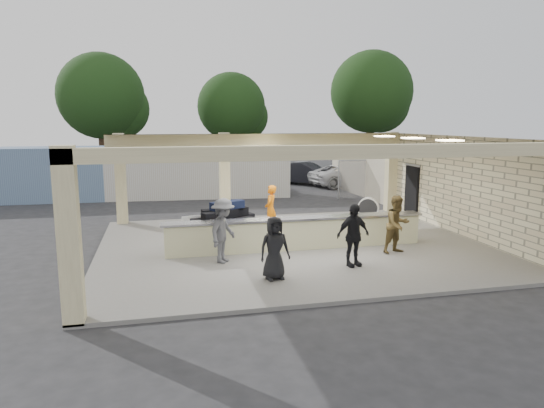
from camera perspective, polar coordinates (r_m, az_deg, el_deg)
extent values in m
plane|color=#242527|center=(15.58, 2.39, -5.15)|extent=(120.00, 120.00, 0.00)
cube|color=slate|center=(15.57, 2.39, -4.97)|extent=(12.00, 10.00, 0.10)
cube|color=#C4B783|center=(15.07, 2.48, 7.82)|extent=(12.00, 10.00, 0.02)
cube|color=beige|center=(17.80, 21.38, 1.80)|extent=(0.02, 10.00, 3.50)
cube|color=black|center=(20.54, 16.10, 1.36)|extent=(0.10, 0.95, 2.10)
cube|color=#C4B783|center=(19.69, -1.30, 7.39)|extent=(12.00, 0.50, 0.60)
cube|color=#C4B783|center=(10.50, 9.70, 6.07)|extent=(12.00, 0.30, 0.30)
cube|color=#C4B783|center=(19.43, -17.38, 2.78)|extent=(0.40, 0.40, 3.50)
cube|color=#C4B783|center=(19.55, -5.59, 3.21)|extent=(0.40, 0.40, 3.50)
cube|color=#C4B783|center=(21.79, 13.81, 3.64)|extent=(0.40, 0.40, 3.50)
cube|color=#C4B783|center=(10.09, -22.77, -3.60)|extent=(0.40, 0.40, 3.50)
cube|color=white|center=(19.47, -1.14, 6.42)|extent=(1.30, 0.12, 0.06)
cube|color=#FFEABF|center=(17.84, 13.08, 7.78)|extent=(0.55, 0.55, 0.04)
cube|color=#FFEABF|center=(16.07, 16.25, 7.46)|extent=(0.55, 0.55, 0.04)
cube|color=#FFEABF|center=(14.37, 20.18, 7.03)|extent=(0.55, 0.55, 0.04)
cube|color=beige|center=(14.98, 2.92, -3.59)|extent=(8.00, 0.50, 0.90)
cube|color=#B7B7BC|center=(14.88, 2.93, -1.72)|extent=(8.20, 0.58, 0.06)
cube|color=white|center=(15.50, -5.48, -2.72)|extent=(2.70, 2.09, 0.11)
cylinder|color=black|center=(14.74, -7.90, -4.94)|extent=(0.23, 0.40, 0.38)
cylinder|color=black|center=(15.68, -9.43, -4.09)|extent=(0.23, 0.40, 0.38)
cylinder|color=black|center=(15.56, -1.46, -4.06)|extent=(0.23, 0.40, 0.38)
cylinder|color=black|center=(16.45, -3.27, -3.32)|extent=(0.23, 0.40, 0.38)
cube|color=white|center=(16.09, -6.60, -1.59)|extent=(2.27, 0.78, 0.28)
cube|color=white|center=(14.83, -4.29, -2.52)|extent=(2.27, 0.78, 0.28)
cube|color=black|center=(14.89, -7.64, -2.56)|extent=(0.64, 0.51, 0.25)
cube|color=black|center=(15.17, -5.34, -2.29)|extent=(0.64, 0.51, 0.25)
cube|color=black|center=(15.46, -3.13, -2.03)|extent=(0.64, 0.51, 0.25)
cube|color=black|center=(15.41, -8.50, -2.17)|extent=(0.64, 0.51, 0.25)
cube|color=black|center=(15.67, -6.26, -1.92)|extent=(0.64, 0.51, 0.25)
cube|color=black|center=(15.96, -4.10, -1.68)|extent=(0.64, 0.51, 0.25)
cube|color=black|center=(15.00, -7.15, -1.46)|extent=(0.64, 0.51, 0.25)
cube|color=black|center=(15.45, -5.19, -1.10)|extent=(0.64, 0.51, 0.25)
cube|color=black|center=(15.82, -3.95, -0.83)|extent=(0.64, 0.51, 0.25)
cube|color=black|center=(15.51, -7.23, -1.10)|extent=(0.64, 0.51, 0.25)
cube|color=black|center=(15.28, -6.16, -0.26)|extent=(0.64, 0.51, 0.25)
cube|color=black|center=(15.61, -4.42, -0.02)|extent=(0.64, 0.51, 0.25)
cube|color=#590F0C|center=(14.77, -7.83, -2.67)|extent=(0.64, 0.51, 0.25)
cube|color=black|center=(16.09, -3.19, -1.58)|extent=(0.64, 0.51, 0.25)
cylinder|color=white|center=(19.59, 11.27, -0.43)|extent=(0.86, 0.67, 0.83)
cylinder|color=black|center=(19.59, 11.27, -0.43)|extent=(0.80, 0.65, 0.74)
cube|color=white|center=(19.55, 10.49, -1.54)|extent=(0.06, 0.46, 0.28)
cube|color=white|center=(19.77, 11.97, -1.46)|extent=(0.06, 0.46, 0.28)
imported|color=orange|center=(16.97, -0.16, -0.63)|extent=(0.57, 0.71, 1.70)
imported|color=brown|center=(14.88, 14.54, -2.34)|extent=(0.91, 0.56, 1.73)
imported|color=black|center=(13.28, 9.52, -3.63)|extent=(1.06, 0.58, 1.72)
imported|color=#4F5054|center=(13.49, -5.76, -3.15)|extent=(0.99, 1.20, 1.81)
imported|color=black|center=(12.05, 0.29, -5.19)|extent=(0.81, 0.42, 1.59)
imported|color=silver|center=(30.61, 8.91, 3.37)|extent=(5.14, 3.22, 1.36)
imported|color=silver|center=(32.89, 19.59, 3.41)|extent=(4.68, 2.19, 1.43)
imported|color=black|center=(31.13, 3.98, 3.62)|extent=(4.17, 4.01, 1.43)
cube|color=silver|center=(26.20, -10.63, 3.48)|extent=(11.50, 3.13, 2.46)
cube|color=#6582A1|center=(27.27, -25.59, 3.19)|extent=(10.46, 2.73, 2.70)
cylinder|color=gray|center=(25.37, 7.83, 2.83)|extent=(0.06, 0.06, 2.00)
cylinder|color=gray|center=(26.15, 11.93, 2.92)|extent=(0.06, 0.06, 2.00)
cylinder|color=gray|center=(27.06, 15.77, 2.98)|extent=(0.06, 0.06, 2.00)
cylinder|color=gray|center=(28.08, 19.35, 3.03)|extent=(0.06, 0.06, 2.00)
cylinder|color=gray|center=(29.21, 22.67, 3.07)|extent=(0.06, 0.06, 2.00)
cylinder|color=gray|center=(30.42, 25.73, 3.09)|extent=(0.06, 0.06, 2.00)
cylinder|color=gray|center=(31.71, 28.55, 3.10)|extent=(0.06, 0.06, 2.00)
cube|color=gray|center=(28.08, 19.35, 3.03)|extent=(12.00, 0.02, 2.00)
cylinder|color=gray|center=(27.99, 19.46, 5.06)|extent=(12.00, 0.05, 0.05)
cylinder|color=#382619|center=(38.74, -19.18, 6.58)|extent=(0.70, 0.70, 4.50)
sphere|color=black|center=(38.75, -19.48, 11.90)|extent=(6.30, 6.30, 6.30)
sphere|color=black|center=(39.21, -17.54, 10.65)|extent=(4.50, 4.50, 4.50)
cylinder|color=#382619|center=(41.00, -4.74, 6.87)|extent=(0.70, 0.70, 4.00)
sphere|color=black|center=(40.97, -4.81, 11.35)|extent=(5.60, 5.60, 5.60)
sphere|color=black|center=(41.74, -3.26, 10.24)|extent=(4.00, 4.00, 4.00)
cylinder|color=#382619|center=(43.47, 11.44, 7.53)|extent=(0.70, 0.70, 5.00)
sphere|color=black|center=(43.51, 11.62, 12.80)|extent=(7.00, 7.00, 7.00)
sphere|color=black|center=(44.52, 12.67, 11.40)|extent=(5.00, 5.00, 5.00)
cube|color=beige|center=(28.11, 15.74, 4.45)|extent=(6.00, 8.00, 3.20)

